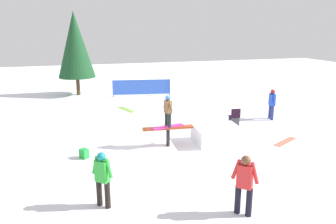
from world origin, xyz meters
name	(u,v)px	position (x,y,z in m)	size (l,w,h in m)	color
ground_plane	(168,146)	(0.00, 0.00, 0.00)	(60.00, 60.00, 0.00)	white
rail_feature	(168,130)	(0.00, 0.00, 0.66)	(2.00, 0.41, 0.79)	black
snow_kicker_ramp	(217,135)	(-2.03, 0.14, 0.33)	(1.80, 1.50, 0.66)	white
main_rider_on_rail	(168,112)	(0.00, 0.00, 1.41)	(1.33, 0.69, 1.26)	#CA2A94
bystander_green	(102,177)	(2.85, 3.81, 0.85)	(0.53, 0.52, 1.51)	black
bystander_red	(245,182)	(-0.46, 5.16, 0.88)	(0.56, 0.56, 1.57)	black
bystander_blue	(272,103)	(-6.09, -2.26, 0.87)	(0.28, 0.68, 1.54)	navy
loose_snowboard_coral	(285,142)	(-4.75, 0.86, 0.01)	(1.43, 0.28, 0.02)	#E57256
loose_snowboard_lime	(126,110)	(0.65, -6.25, 0.01)	(1.54, 0.28, 0.02)	#8DD239
loose_snowboard_white	(162,125)	(-0.55, -2.85, 0.01)	(1.43, 0.28, 0.02)	white
folding_chair	(234,118)	(-3.75, -1.70, 0.41)	(0.49, 0.49, 0.88)	#3F3F44
backpack_on_snow	(84,154)	(3.22, 0.32, 0.17)	(0.30, 0.22, 0.34)	green
safety_fence	(142,87)	(-0.97, -9.77, 0.60)	(3.84, 0.66, 1.10)	blue
pine_tree_near	(75,45)	(3.14, -11.35, 3.39)	(2.45, 2.45, 5.57)	#4C331E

